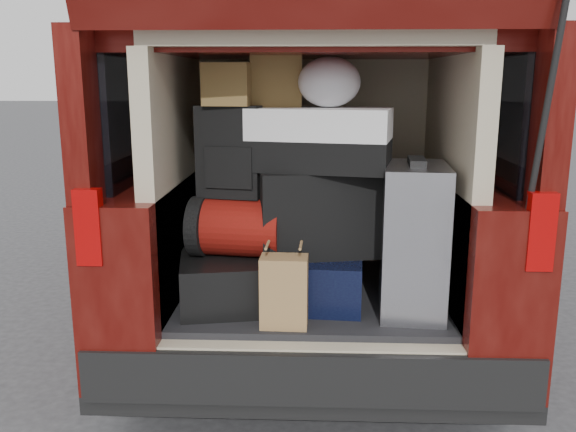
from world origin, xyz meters
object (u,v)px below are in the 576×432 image
Objects in this scene: navy_hardshell at (316,276)px; kraft_bag at (284,292)px; black_soft_case at (318,211)px; twotone_duffel at (320,139)px; silver_roller at (413,239)px; red_duffel at (238,227)px; black_hardshell at (226,277)px; backpack at (231,151)px.

navy_hardshell is 1.70× the size of kraft_bag.
twotone_duffel is at bearing -83.97° from black_soft_case.
silver_roller is (0.43, -0.12, 0.22)m from navy_hardshell.
black_soft_case is at bearing 18.21° from red_duffel.
navy_hardshell is 0.31m from black_soft_case.
navy_hardshell is at bearing 69.41° from kraft_bag.
silver_roller is at bearing -28.32° from black_soft_case.
black_hardshell is 0.26m from red_duffel.
backpack is at bearing 129.39° from kraft_bag.
silver_roller is at bearing -16.25° from black_hardshell.
backpack is (-0.40, -0.01, 0.28)m from black_soft_case.
navy_hardshell is 0.65m from twotone_duffel.
kraft_bag is 0.74× the size of backpack.
twotone_duffel is at bearing 170.68° from silver_roller.
twotone_duffel reaches higher than navy_hardshell.
black_hardshell is 1.86× the size of kraft_bag.
backpack reaches higher than kraft_bag.
black_hardshell is 0.92× the size of twotone_duffel.
black_hardshell is at bearing 135.45° from kraft_bag.
backpack is at bearing -169.81° from twotone_duffel.
backpack is (-0.26, 0.33, 0.55)m from kraft_bag.
silver_roller is at bearing 2.11° from backpack.
black_soft_case is 0.34m from twotone_duffel.
twotone_duffel reaches higher than red_duffel.
navy_hardshell is at bearing 10.29° from backpack.
black_hardshell is at bearing -128.32° from backpack.
backpack is at bearing 170.89° from black_soft_case.
red_duffel is 0.75× the size of black_soft_case.
red_duffel is at bearing 130.74° from kraft_bag.
black_soft_case reaches higher than black_hardshell.
kraft_bag is 0.69m from backpack.
red_duffel is (-0.37, -0.05, 0.25)m from navy_hardshell.
kraft_bag is 0.49× the size of twotone_duffel.
twotone_duffel is (-0.42, 0.11, 0.43)m from silver_roller.
twotone_duffel is at bearing 14.37° from red_duffel.
black_soft_case is (0.00, 0.01, 0.31)m from navy_hardshell.
silver_roller is 0.61m from twotone_duffel.
red_duffel is (-0.79, 0.07, 0.03)m from silver_roller.
silver_roller reaches higher than kraft_bag.
black_hardshell is at bearing 168.71° from red_duffel.
red_duffel reaches higher than navy_hardshell.
twotone_duffel reaches higher than black_soft_case.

